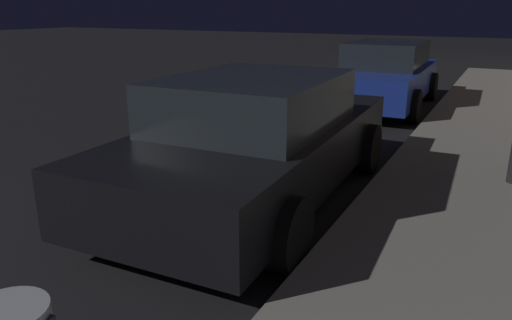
# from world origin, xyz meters

# --- Properties ---
(car_black) EXTENTS (2.25, 4.66, 1.43)m
(car_black) POSITION_xyz_m (2.85, 4.40, 0.71)
(car_black) COLOR black
(car_black) RESTS_ON ground
(car_blue) EXTENTS (2.03, 4.40, 1.43)m
(car_blue) POSITION_xyz_m (2.85, 10.50, 0.71)
(car_blue) COLOR navy
(car_blue) RESTS_ON ground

